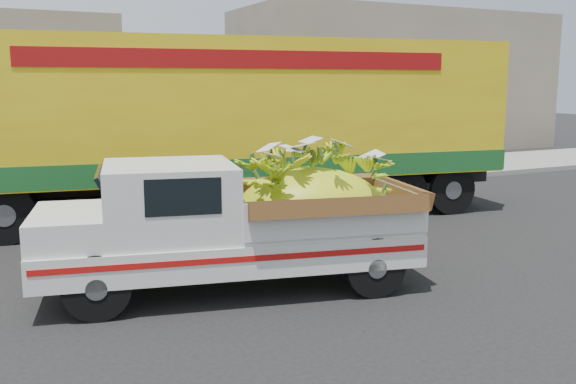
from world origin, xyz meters
name	(u,v)px	position (x,y,z in m)	size (l,w,h in m)	color
ground	(244,286)	(0.00, 0.00, 0.00)	(100.00, 100.00, 0.00)	black
curb	(133,202)	(0.00, 6.98, 0.07)	(60.00, 0.25, 0.15)	gray
sidewalk	(115,190)	(0.00, 9.08, 0.07)	(60.00, 4.00, 0.14)	gray
building_right	(394,82)	(14.00, 15.98, 3.00)	(14.00, 6.00, 6.00)	gray
pickup_truck	(257,220)	(0.17, -0.11, 0.98)	(5.47, 2.94, 1.82)	black
semi_trailer	(235,120)	(1.70, 4.53, 2.12)	(12.06, 4.27, 3.80)	black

